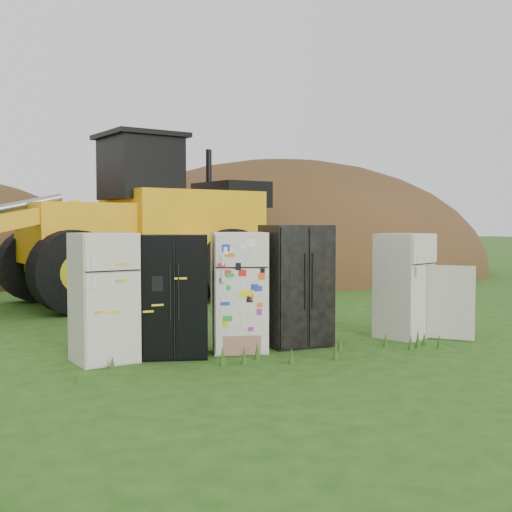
{
  "coord_description": "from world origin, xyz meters",
  "views": [
    {
      "loc": [
        -3.89,
        -8.74,
        1.88
      ],
      "look_at": [
        0.57,
        2.0,
        1.27
      ],
      "focal_mm": 45.0,
      "sensor_mm": 36.0,
      "label": 1
    }
  ],
  "objects_px": {
    "fridge_dark_mid": "(296,285)",
    "fridge_open_door": "(404,286)",
    "fridge_sticker": "(239,292)",
    "wheel_loader": "(101,218)",
    "fridge_black_side": "(175,296)",
    "fridge_leftmost": "(104,297)"
  },
  "relations": [
    {
      "from": "fridge_black_side",
      "to": "fridge_dark_mid",
      "type": "distance_m",
      "value": 1.94
    },
    {
      "from": "fridge_sticker",
      "to": "wheel_loader",
      "type": "distance_m",
      "value": 6.45
    },
    {
      "from": "fridge_dark_mid",
      "to": "fridge_open_door",
      "type": "distance_m",
      "value": 1.93
    },
    {
      "from": "fridge_sticker",
      "to": "wheel_loader",
      "type": "xyz_separation_m",
      "value": [
        -0.99,
        6.27,
        1.12
      ]
    },
    {
      "from": "fridge_leftmost",
      "to": "fridge_open_door",
      "type": "xyz_separation_m",
      "value": [
        4.84,
        -0.01,
        -0.02
      ]
    },
    {
      "from": "fridge_dark_mid",
      "to": "fridge_open_door",
      "type": "relative_size",
      "value": 1.08
    },
    {
      "from": "fridge_dark_mid",
      "to": "wheel_loader",
      "type": "relative_size",
      "value": 0.22
    },
    {
      "from": "fridge_leftmost",
      "to": "fridge_open_door",
      "type": "distance_m",
      "value": 4.84
    },
    {
      "from": "fridge_sticker",
      "to": "fridge_dark_mid",
      "type": "distance_m",
      "value": 0.97
    },
    {
      "from": "fridge_open_door",
      "to": "wheel_loader",
      "type": "distance_m",
      "value": 7.46
    },
    {
      "from": "fridge_sticker",
      "to": "wheel_loader",
      "type": "bearing_deg",
      "value": 113.27
    },
    {
      "from": "fridge_leftmost",
      "to": "fridge_open_door",
      "type": "relative_size",
      "value": 1.02
    },
    {
      "from": "fridge_black_side",
      "to": "fridge_sticker",
      "type": "height_order",
      "value": "fridge_sticker"
    },
    {
      "from": "fridge_black_side",
      "to": "fridge_dark_mid",
      "type": "relative_size",
      "value": 0.93
    },
    {
      "from": "fridge_open_door",
      "to": "wheel_loader",
      "type": "relative_size",
      "value": 0.21
    },
    {
      "from": "fridge_open_door",
      "to": "wheel_loader",
      "type": "height_order",
      "value": "wheel_loader"
    },
    {
      "from": "fridge_black_side",
      "to": "wheel_loader",
      "type": "bearing_deg",
      "value": 106.2
    },
    {
      "from": "fridge_sticker",
      "to": "fridge_open_door",
      "type": "bearing_deg",
      "value": 14.42
    },
    {
      "from": "fridge_dark_mid",
      "to": "fridge_open_door",
      "type": "bearing_deg",
      "value": -3.2
    },
    {
      "from": "wheel_loader",
      "to": "fridge_leftmost",
      "type": "bearing_deg",
      "value": -111.21
    },
    {
      "from": "fridge_open_door",
      "to": "wheel_loader",
      "type": "xyz_separation_m",
      "value": [
        -3.88,
        6.27,
        1.14
      ]
    },
    {
      "from": "fridge_sticker",
      "to": "fridge_dark_mid",
      "type": "xyz_separation_m",
      "value": [
        0.97,
        0.08,
        0.05
      ]
    }
  ]
}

